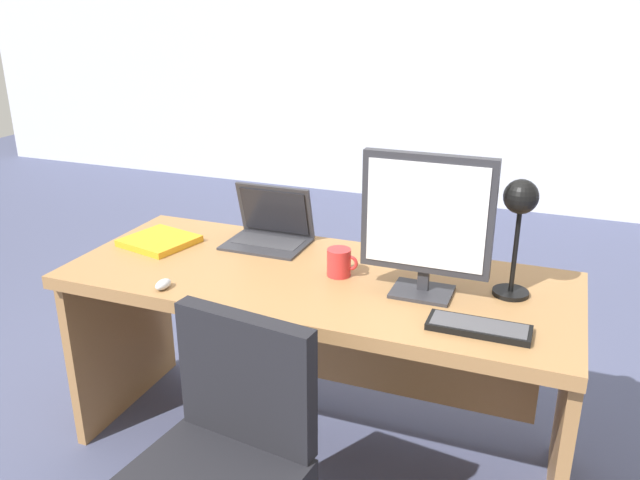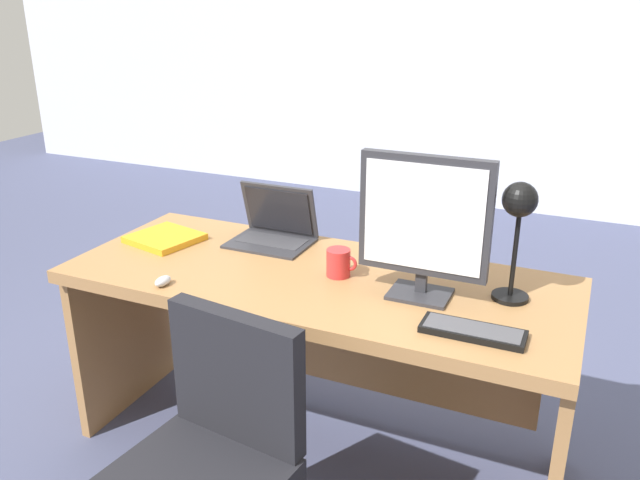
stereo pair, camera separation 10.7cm
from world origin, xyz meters
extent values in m
plane|color=#474C6B|center=(0.00, 1.50, 0.00)|extent=(12.00, 12.00, 0.00)
cube|color=silver|center=(0.00, 3.51, 1.40)|extent=(10.00, 0.10, 2.80)
cube|color=#9E7042|center=(0.00, 0.00, 0.73)|extent=(1.82, 0.74, 0.05)
cube|color=#9E7042|center=(-0.89, 0.00, 0.35)|extent=(0.04, 0.65, 0.71)
cube|color=#9E7042|center=(0.89, 0.00, 0.35)|extent=(0.04, 0.65, 0.71)
cube|color=#9E7042|center=(0.00, 0.28, 0.39)|extent=(1.60, 0.02, 0.50)
cube|color=#2D2D33|center=(0.39, -0.02, 0.76)|extent=(0.20, 0.16, 0.01)
cube|color=#2D2D33|center=(0.39, -0.01, 0.81)|extent=(0.04, 0.02, 0.07)
cube|color=#2D2D33|center=(0.39, -0.02, 1.04)|extent=(0.43, 0.04, 0.40)
cube|color=white|center=(0.39, -0.04, 1.04)|extent=(0.39, 0.00, 0.35)
cube|color=#2D2D33|center=(-0.29, 0.20, 0.76)|extent=(0.32, 0.24, 0.01)
cube|color=#38383D|center=(-0.29, 0.22, 0.77)|extent=(0.27, 0.13, 0.00)
cube|color=#2D2D33|center=(-0.29, 0.29, 0.88)|extent=(0.32, 0.07, 0.22)
cube|color=black|center=(-0.29, 0.28, 0.88)|extent=(0.28, 0.05, 0.19)
cube|color=black|center=(0.60, -0.21, 0.77)|extent=(0.31, 0.11, 0.02)
cube|color=#47474C|center=(0.60, -0.21, 0.78)|extent=(0.28, 0.09, 0.00)
ellipsoid|color=#B7BABF|center=(-0.44, -0.30, 0.77)|extent=(0.04, 0.07, 0.03)
cylinder|color=black|center=(0.67, 0.08, 0.77)|extent=(0.12, 0.12, 0.01)
cylinder|color=black|center=(0.67, 0.08, 0.92)|extent=(0.02, 0.02, 0.30)
sphere|color=black|center=(0.67, 0.05, 1.11)|extent=(0.11, 0.11, 0.11)
cube|color=orange|center=(-0.70, 0.06, 0.77)|extent=(0.30, 0.29, 0.03)
cylinder|color=red|center=(0.08, 0.02, 0.81)|extent=(0.09, 0.09, 0.10)
torus|color=red|center=(0.12, 0.02, 0.81)|extent=(0.06, 0.01, 0.06)
cube|color=black|center=(0.01, -0.57, 0.67)|extent=(0.44, 0.12, 0.40)
camera|label=1|loc=(0.78, -1.97, 1.69)|focal=36.15mm
camera|label=2|loc=(0.88, -1.93, 1.69)|focal=36.15mm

